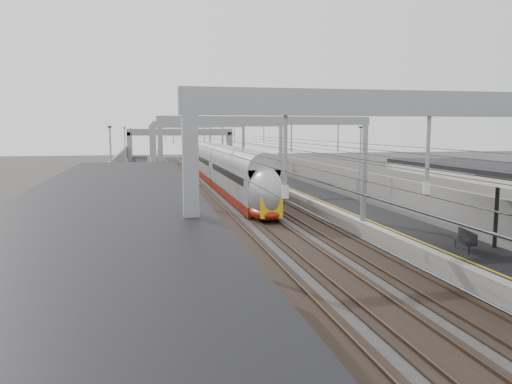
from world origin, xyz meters
name	(u,v)px	position (x,y,z in m)	size (l,w,h in m)	color
platform_left	(139,191)	(-8.00, 45.00, 0.50)	(4.00, 120.00, 1.00)	black
platform_right	(289,187)	(8.00, 45.00, 0.50)	(4.00, 120.00, 1.00)	black
tracks	(216,194)	(0.00, 45.00, 0.05)	(11.40, 140.00, 0.20)	black
overhead_line	(208,135)	(0.00, 51.62, 6.14)	(13.00, 140.00, 6.60)	gray
canopy_left	(100,219)	(-8.02, 2.99, 5.09)	(4.40, 30.00, 4.24)	black
overbridge	(180,136)	(0.00, 100.00, 5.31)	(22.00, 2.20, 6.90)	gray
wall_left	(106,181)	(-11.20, 45.00, 1.60)	(0.30, 120.00, 3.20)	gray
wall_right	(316,177)	(11.20, 45.00, 1.60)	(0.30, 120.00, 3.20)	gray
train	(225,172)	(1.50, 48.45, 2.00)	(2.56, 46.68, 4.06)	maroon
bench	(465,239)	(7.78, 13.66, 1.61)	(0.88, 2.02, 1.01)	black
signal_green	(159,156)	(-5.20, 75.90, 2.42)	(0.32, 0.32, 3.48)	black
signal_red_near	(219,160)	(3.20, 64.50, 2.42)	(0.32, 0.32, 3.48)	black
signal_red_far	(232,159)	(5.40, 67.03, 2.42)	(0.32, 0.32, 3.48)	black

